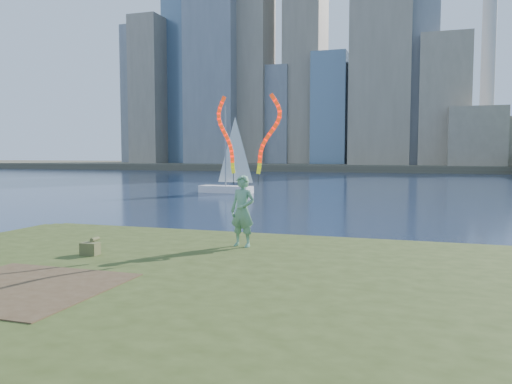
% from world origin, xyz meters
% --- Properties ---
extents(ground, '(320.00, 320.00, 0.00)m').
position_xyz_m(ground, '(0.00, 0.00, 0.00)').
color(ground, '#17233B').
rests_on(ground, ground).
extents(grassy_knoll, '(20.00, 18.00, 0.80)m').
position_xyz_m(grassy_knoll, '(0.00, -2.30, 0.34)').
color(grassy_knoll, '#344217').
rests_on(grassy_knoll, ground).
extents(dirt_patch, '(3.20, 3.00, 0.02)m').
position_xyz_m(dirt_patch, '(-2.20, -3.20, 0.81)').
color(dirt_patch, '#47331E').
rests_on(dirt_patch, grassy_knoll).
extents(far_shore, '(320.00, 40.00, 1.20)m').
position_xyz_m(far_shore, '(0.00, 95.00, 0.60)').
color(far_shore, '#4D4838').
rests_on(far_shore, ground).
extents(woman_with_ribbons, '(2.10, 0.61, 4.20)m').
position_xyz_m(woman_with_ribbons, '(0.28, 1.79, 2.19)').
color(woman_with_ribbons, '#177036').
rests_on(woman_with_ribbons, grassy_knoll).
extents(canvas_bag, '(0.42, 0.48, 0.39)m').
position_xyz_m(canvas_bag, '(-2.81, -0.34, 0.96)').
color(canvas_bag, '#4B502E').
rests_on(canvas_bag, grassy_knoll).
extents(sailboat, '(4.73, 1.97, 7.10)m').
position_xyz_m(sailboat, '(-10.02, 27.64, 1.22)').
color(sailboat, white).
rests_on(sailboat, ground).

